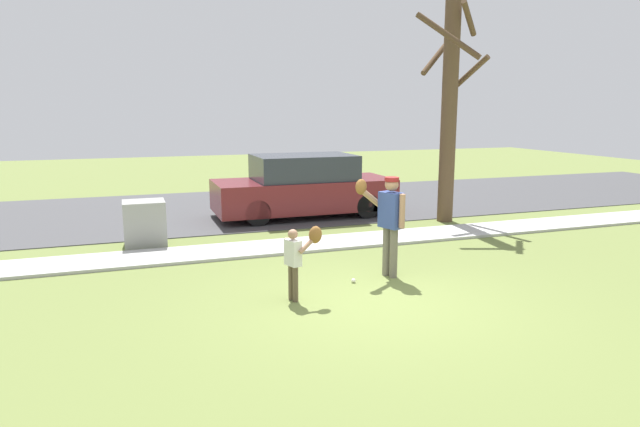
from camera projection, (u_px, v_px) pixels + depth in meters
ground_plane at (304, 247)px, 11.51m from camera, size 48.00×48.00×0.00m
sidewalk_strip at (302, 245)px, 11.60m from camera, size 36.00×1.20×0.06m
road_surface at (251, 207)px, 16.24m from camera, size 36.00×6.80×0.02m
person_adult at (389, 215)px, 9.32m from camera, size 0.81×0.58×1.71m
person_child at (298, 253)px, 8.20m from camera, size 0.57×0.37×1.13m
baseball at (353, 281)px, 9.16m from camera, size 0.07×0.07×0.07m
utility_cabinet at (145, 223)px, 11.60m from camera, size 0.84×0.73×0.95m
street_tree_near at (450, 104)px, 13.68m from camera, size 1.85×1.89×5.55m
parked_suv_maroon at (304, 187)px, 14.68m from camera, size 4.70×1.90×1.63m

